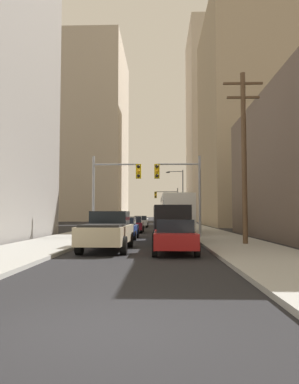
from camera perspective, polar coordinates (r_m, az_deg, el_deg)
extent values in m
plane|color=black|center=(5.91, -8.49, -20.78)|extent=(400.00, 400.00, 0.00)
cube|color=#9E9E99|center=(55.93, -4.79, -5.22)|extent=(3.94, 160.00, 0.15)
cube|color=#9E9E99|center=(55.75, 6.06, -5.22)|extent=(3.94, 160.00, 0.15)
cube|color=silver|center=(33.19, 4.10, -3.17)|extent=(2.67, 11.54, 2.90)
cube|color=black|center=(33.17, 1.92, -2.27)|extent=(0.18, 10.58, 0.80)
cube|color=red|center=(33.16, 1.92, -4.17)|extent=(0.18, 10.58, 0.28)
cylinder|color=black|center=(37.21, 2.03, -5.44)|extent=(0.32, 1.00, 1.00)
cylinder|color=black|center=(37.30, 5.65, -5.42)|extent=(0.32, 1.00, 1.00)
cylinder|color=black|center=(29.97, 2.12, -5.91)|extent=(0.32, 1.00, 1.00)
cylinder|color=black|center=(30.08, 6.63, -5.88)|extent=(0.32, 1.00, 1.00)
cube|color=#C6B793|center=(17.54, -6.70, -6.61)|extent=(2.13, 5.45, 0.80)
cube|color=black|center=(18.47, -6.24, -4.13)|extent=(1.84, 1.84, 0.70)
cube|color=black|center=(16.18, -7.38, -5.28)|extent=(1.82, 2.42, 0.10)
cylinder|color=black|center=(19.42, -8.79, -7.48)|extent=(0.28, 0.80, 0.80)
cylinder|color=black|center=(19.17, -3.09, -7.56)|extent=(0.28, 0.80, 0.80)
cylinder|color=black|center=(16.04, -11.04, -8.30)|extent=(0.28, 0.80, 0.80)
cylinder|color=black|center=(15.74, -4.13, -8.45)|extent=(0.28, 0.80, 0.80)
cube|color=black|center=(21.92, 3.34, -4.67)|extent=(2.13, 5.25, 1.90)
cube|color=black|center=(24.52, 3.16, -3.57)|extent=(1.76, 0.07, 0.60)
cylinder|color=black|center=(23.61, 0.88, -6.90)|extent=(0.24, 0.72, 0.72)
cylinder|color=black|center=(23.66, 5.57, -6.88)|extent=(0.24, 0.72, 0.72)
cylinder|color=black|center=(20.29, 0.76, -7.46)|extent=(0.24, 0.72, 0.72)
cylinder|color=black|center=(20.35, 6.22, -7.42)|extent=(0.24, 0.72, 0.72)
cube|color=maroon|center=(16.23, 3.98, -7.43)|extent=(1.81, 4.21, 0.65)
cube|color=black|center=(16.05, 3.99, -5.33)|extent=(1.59, 1.91, 0.55)
cylinder|color=black|center=(17.58, 0.96, -8.20)|extent=(0.22, 0.64, 0.64)
cylinder|color=black|center=(17.64, 6.63, -8.16)|extent=(0.22, 0.64, 0.64)
cylinder|color=black|center=(14.90, 0.83, -9.04)|extent=(0.22, 0.64, 0.64)
cylinder|color=black|center=(14.98, 7.54, -8.99)|extent=(0.22, 0.64, 0.64)
cube|color=navy|center=(25.70, -4.08, -5.98)|extent=(1.90, 4.24, 0.65)
cube|color=black|center=(25.53, -4.10, -4.65)|extent=(1.63, 1.94, 0.55)
cylinder|color=black|center=(27.14, -5.62, -6.53)|extent=(0.22, 0.64, 0.64)
cylinder|color=black|center=(26.98, -1.96, -6.56)|extent=(0.22, 0.64, 0.64)
cylinder|color=black|center=(24.48, -6.42, -6.85)|extent=(0.22, 0.64, 0.64)
cylinder|color=black|center=(24.30, -2.36, -6.90)|extent=(0.22, 0.64, 0.64)
cube|color=maroon|center=(34.46, -2.60, -5.35)|extent=(1.87, 4.23, 0.65)
cube|color=black|center=(34.29, -2.62, -4.36)|extent=(1.62, 1.93, 0.55)
cylinder|color=black|center=(35.88, -3.83, -5.80)|extent=(0.22, 0.64, 0.64)
cylinder|color=black|center=(35.76, -1.06, -5.81)|extent=(0.22, 0.64, 0.64)
cylinder|color=black|center=(33.21, -4.27, -5.98)|extent=(0.22, 0.64, 0.64)
cylinder|color=black|center=(33.08, -1.28, -6.00)|extent=(0.22, 0.64, 0.64)
cube|color=#B7BABF|center=(47.88, -1.41, -4.84)|extent=(1.90, 4.24, 0.65)
cube|color=black|center=(47.72, -1.42, -4.12)|extent=(1.63, 1.94, 0.55)
cylinder|color=black|center=(49.28, -2.33, -5.18)|extent=(0.22, 0.64, 0.64)
cylinder|color=black|center=(49.19, -0.32, -5.18)|extent=(0.22, 0.64, 0.64)
cylinder|color=black|center=(46.60, -2.56, -5.27)|extent=(0.22, 0.64, 0.64)
cylinder|color=black|center=(46.51, -0.43, -5.28)|extent=(0.22, 0.64, 0.64)
cylinder|color=gray|center=(26.63, -8.89, -0.79)|extent=(0.18, 0.18, 6.00)
cylinder|color=gray|center=(26.60, -5.32, 4.38)|extent=(3.31, 0.12, 0.12)
cube|color=gold|center=(26.38, -1.75, 3.28)|extent=(0.38, 0.30, 1.05)
sphere|color=black|center=(26.26, -1.77, 4.06)|extent=(0.24, 0.24, 0.24)
sphere|color=#F9A514|center=(26.22, -1.77, 3.32)|extent=(0.24, 0.24, 0.24)
sphere|color=black|center=(26.18, -1.77, 2.58)|extent=(0.24, 0.24, 0.24)
cylinder|color=gray|center=(26.35, 7.97, -0.77)|extent=(0.18, 0.18, 6.00)
cylinder|color=gray|center=(26.44, 4.57, 4.42)|extent=(3.11, 0.12, 0.12)
cube|color=gold|center=(26.34, 1.19, 3.29)|extent=(0.38, 0.30, 1.05)
sphere|color=black|center=(26.21, 1.18, 4.07)|extent=(0.24, 0.24, 0.24)
sphere|color=#F9A514|center=(26.17, 1.18, 3.33)|extent=(0.24, 0.24, 0.24)
sphere|color=black|center=(26.13, 1.19, 2.59)|extent=(0.24, 0.24, 0.24)
cylinder|color=gray|center=(58.73, 4.47, -2.28)|extent=(0.18, 0.18, 6.00)
cylinder|color=gray|center=(58.77, 2.72, 0.05)|extent=(3.58, 0.12, 0.12)
cube|color=gold|center=(58.73, 0.97, -0.46)|extent=(0.38, 0.30, 1.05)
sphere|color=black|center=(58.58, 0.97, -0.12)|extent=(0.24, 0.24, 0.24)
sphere|color=#F9A514|center=(58.56, 0.97, -0.45)|extent=(0.24, 0.24, 0.24)
sphere|color=black|center=(58.55, 0.97, -0.79)|extent=(0.24, 0.24, 0.24)
cylinder|color=brown|center=(20.68, 14.73, 5.17)|extent=(0.28, 0.28, 9.67)
cube|color=brown|center=(21.72, 14.55, 16.29)|extent=(2.20, 0.12, 0.12)
cube|color=brown|center=(21.46, 14.59, 14.28)|extent=(1.80, 0.12, 0.12)
cylinder|color=gray|center=(46.89, 5.31, -1.06)|extent=(0.16, 0.16, 7.50)
cylinder|color=gray|center=(47.12, 4.12, 3.26)|extent=(1.92, 0.10, 0.10)
ellipsoid|color=#4C4C51|center=(47.08, 2.95, 3.14)|extent=(0.56, 0.32, 0.20)
cube|color=#B7A893|center=(101.28, -11.26, 8.82)|extent=(25.23, 28.17, 46.52)
cube|color=tan|center=(61.11, 20.56, 10.71)|extent=(24.65, 22.33, 33.07)
cube|color=#B7A893|center=(95.80, 10.85, 10.35)|extent=(15.25, 19.60, 49.19)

